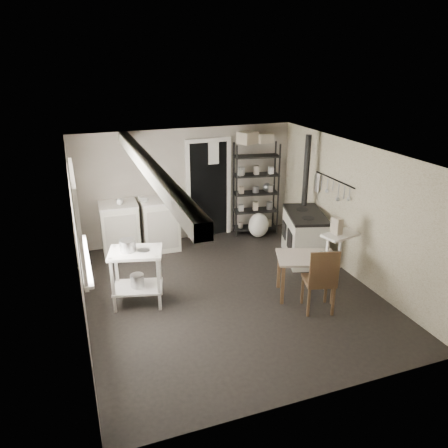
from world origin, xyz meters
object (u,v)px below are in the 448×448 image
object	(u,v)px
prep_table	(138,280)
work_table	(305,274)
shelf_rack	(256,191)
stove	(304,237)
base_cabinets	(140,228)
stockpot	(128,248)
chair	(319,281)
flour_sack	(259,226)

from	to	relation	value
prep_table	work_table	world-z (taller)	prep_table
shelf_rack	stove	xyz separation A→B (m)	(0.35, -1.49, -0.51)
stove	shelf_rack	bearing A→B (deg)	119.54
shelf_rack	work_table	xyz separation A→B (m)	(-0.32, -2.72, -0.57)
stove	base_cabinets	bearing A→B (deg)	169.62
stockpot	chair	distance (m)	2.89
work_table	chair	bearing A→B (deg)	-93.59
stove	stockpot	bearing A→B (deg)	-154.88
work_table	flour_sack	bearing A→B (deg)	83.06
chair	shelf_rack	bearing A→B (deg)	99.16
chair	flour_sack	xyz separation A→B (m)	(0.33, 2.91, -0.25)
prep_table	base_cabinets	xyz separation A→B (m)	(0.39, 1.98, 0.06)
stockpot	work_table	world-z (taller)	stockpot
shelf_rack	work_table	size ratio (longest dim) A/B	2.16
shelf_rack	work_table	bearing A→B (deg)	-86.55
prep_table	stove	bearing A→B (deg)	9.77
work_table	chair	xyz separation A→B (m)	(-0.03, -0.43, 0.11)
chair	base_cabinets	bearing A→B (deg)	140.19
base_cabinets	flour_sack	size ratio (longest dim) A/B	2.95
prep_table	flour_sack	world-z (taller)	prep_table
shelf_rack	flour_sack	size ratio (longest dim) A/B	3.71
base_cabinets	flour_sack	distance (m)	2.48
stove	work_table	bearing A→B (deg)	-102.24
prep_table	flour_sack	distance (m)	3.38
stockpot	flour_sack	bearing A→B (deg)	30.95
stockpot	stove	world-z (taller)	stockpot
stockpot	work_table	distance (m)	2.79
shelf_rack	stockpot	bearing A→B (deg)	-135.82
chair	flour_sack	world-z (taller)	chair
base_cabinets	stove	distance (m)	3.17
stove	chair	distance (m)	1.79
base_cabinets	work_table	bearing A→B (deg)	-48.95
flour_sack	stockpot	bearing A→B (deg)	-149.05
base_cabinets	flour_sack	xyz separation A→B (m)	(2.46, -0.17, -0.22)
stockpot	flour_sack	size ratio (longest dim) A/B	0.49
prep_table	shelf_rack	bearing A→B (deg)	35.51
stockpot	stove	bearing A→B (deg)	8.74
shelf_rack	chair	distance (m)	3.19
flour_sack	shelf_rack	bearing A→B (deg)	85.85
base_cabinets	stove	bearing A→B (deg)	-24.89
stockpot	shelf_rack	world-z (taller)	shelf_rack
prep_table	work_table	size ratio (longest dim) A/B	0.99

